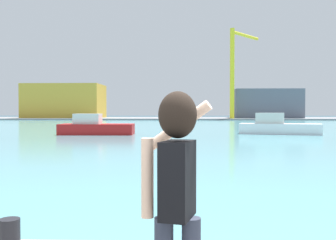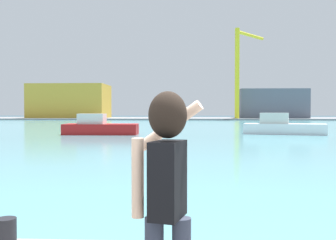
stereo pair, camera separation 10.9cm
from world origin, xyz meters
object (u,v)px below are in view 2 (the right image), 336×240
(person_photographer, at_px, (167,184))
(boat_moored_2, at_px, (282,127))
(warehouse_right, at_px, (271,104))
(harbor_bollard, at_px, (6,236))
(port_crane, at_px, (240,65))
(boat_moored, at_px, (99,127))
(warehouse_left, at_px, (70,101))

(person_photographer, bearing_deg, boat_moored_2, 0.14)
(warehouse_right, bearing_deg, harbor_bollard, -103.39)
(port_crane, bearing_deg, warehouse_right, 38.13)
(person_photographer, relative_size, port_crane, 0.09)
(person_photographer, xyz_separation_m, boat_moored_2, (8.51, 32.81, -0.91))
(boat_moored_2, bearing_deg, warehouse_right, 93.89)
(harbor_bollard, relative_size, port_crane, 0.02)
(harbor_bollard, xyz_separation_m, warehouse_right, (21.50, 90.33, 2.97))
(person_photographer, relative_size, harbor_bollard, 4.45)
(harbor_bollard, height_order, port_crane, port_crane)
(boat_moored_2, bearing_deg, boat_moored, -161.27)
(harbor_bollard, bearing_deg, boat_moored_2, 71.65)
(boat_moored, bearing_deg, person_photographer, -77.80)
(person_photographer, height_order, warehouse_left, warehouse_left)
(person_photographer, bearing_deg, warehouse_left, 31.88)
(boat_moored_2, height_order, warehouse_right, warehouse_right)
(person_photographer, height_order, warehouse_right, warehouse_right)
(harbor_bollard, distance_m, port_crane, 85.86)
(person_photographer, bearing_deg, harbor_bollard, 67.04)
(boat_moored_2, relative_size, warehouse_left, 0.41)
(harbor_bollard, relative_size, warehouse_left, 0.02)
(warehouse_left, bearing_deg, boat_moored, -70.98)
(person_photographer, distance_m, boat_moored_2, 33.91)
(person_photographer, bearing_deg, boat_moored, 28.30)
(person_photographer, relative_size, boat_moored_2, 0.24)
(person_photographer, relative_size, warehouse_left, 0.10)
(boat_moored_2, height_order, warehouse_left, warehouse_left)
(person_photographer, height_order, boat_moored, person_photographer)
(harbor_bollard, relative_size, boat_moored, 0.06)
(person_photographer, bearing_deg, port_crane, 6.97)
(warehouse_left, distance_m, warehouse_right, 48.02)
(warehouse_left, height_order, warehouse_right, warehouse_left)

